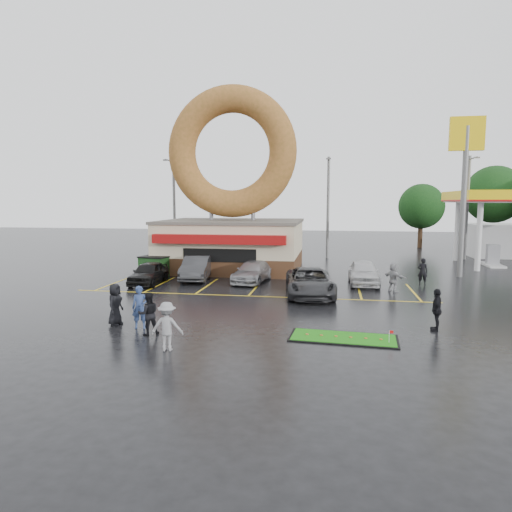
% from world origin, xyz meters
% --- Properties ---
extents(ground, '(120.00, 120.00, 0.00)m').
position_xyz_m(ground, '(0.00, 0.00, 0.00)').
color(ground, black).
rests_on(ground, ground).
extents(donut_shop, '(10.20, 8.70, 13.50)m').
position_xyz_m(donut_shop, '(-3.00, 12.97, 4.46)').
color(donut_shop, '#472B19').
rests_on(donut_shop, ground).
extents(shell_sign, '(2.20, 0.36, 10.60)m').
position_xyz_m(shell_sign, '(13.00, 12.00, 7.38)').
color(shell_sign, slate).
rests_on(shell_sign, ground).
extents(streetlight_left, '(0.40, 2.21, 9.00)m').
position_xyz_m(streetlight_left, '(-10.00, 19.92, 4.78)').
color(streetlight_left, slate).
rests_on(streetlight_left, ground).
extents(streetlight_mid, '(0.40, 2.21, 9.00)m').
position_xyz_m(streetlight_mid, '(4.00, 20.92, 4.78)').
color(streetlight_mid, slate).
rests_on(streetlight_mid, ground).
extents(streetlight_right, '(0.40, 2.21, 9.00)m').
position_xyz_m(streetlight_right, '(16.00, 21.92, 4.78)').
color(streetlight_right, slate).
rests_on(streetlight_right, ground).
extents(tree_far_c, '(6.30, 6.30, 9.00)m').
position_xyz_m(tree_far_c, '(22.00, 34.00, 5.84)').
color(tree_far_c, '#332114').
rests_on(tree_far_c, ground).
extents(tree_far_d, '(4.90, 4.90, 7.00)m').
position_xyz_m(tree_far_d, '(14.00, 32.00, 4.53)').
color(tree_far_d, '#332114').
rests_on(tree_far_d, ground).
extents(car_black, '(1.82, 4.12, 1.38)m').
position_xyz_m(car_black, '(-6.75, 5.95, 0.69)').
color(car_black, black).
rests_on(car_black, ground).
extents(car_dgrey, '(2.20, 4.82, 1.53)m').
position_xyz_m(car_dgrey, '(-4.28, 8.00, 0.77)').
color(car_dgrey, '#2C2C2E').
rests_on(car_dgrey, ground).
extents(car_silver, '(2.40, 4.65, 1.29)m').
position_xyz_m(car_silver, '(-0.54, 7.80, 0.64)').
color(car_silver, gray).
rests_on(car_silver, ground).
extents(car_grey, '(3.11, 5.65, 1.50)m').
position_xyz_m(car_grey, '(3.26, 4.07, 0.75)').
color(car_grey, '#2A2A2D').
rests_on(car_grey, ground).
extents(car_white, '(1.81, 4.40, 1.49)m').
position_xyz_m(car_white, '(6.37, 8.00, 0.75)').
color(car_white, silver).
rests_on(car_white, ground).
extents(person_blue, '(0.73, 0.60, 1.73)m').
position_xyz_m(person_blue, '(-3.16, -3.51, 0.87)').
color(person_blue, navy).
rests_on(person_blue, ground).
extents(person_blackjkt, '(1.01, 0.94, 1.66)m').
position_xyz_m(person_blackjkt, '(-2.46, -4.31, 0.83)').
color(person_blackjkt, black).
rests_on(person_blackjkt, ground).
extents(person_hoodie, '(1.16, 0.75, 1.69)m').
position_xyz_m(person_hoodie, '(-1.10, -5.95, 0.85)').
color(person_hoodie, gray).
rests_on(person_hoodie, ground).
extents(person_bystander, '(0.60, 0.88, 1.74)m').
position_xyz_m(person_bystander, '(-4.39, -3.18, 0.87)').
color(person_bystander, black).
rests_on(person_bystander, ground).
extents(person_cameraman, '(0.57, 1.04, 1.69)m').
position_xyz_m(person_cameraman, '(8.54, -1.89, 0.84)').
color(person_cameraman, black).
rests_on(person_cameraman, ground).
extents(person_walker_near, '(1.34, 1.47, 1.63)m').
position_xyz_m(person_walker_near, '(7.88, 5.96, 0.82)').
color(person_walker_near, '#959497').
rests_on(person_walker_near, ground).
extents(person_walker_far, '(0.64, 0.45, 1.65)m').
position_xyz_m(person_walker_far, '(9.92, 8.42, 0.83)').
color(person_walker_far, black).
rests_on(person_walker_far, ground).
extents(dumpster, '(2.03, 1.58, 1.30)m').
position_xyz_m(dumpster, '(-7.50, 8.75, 0.65)').
color(dumpster, '#194119').
rests_on(dumpster, ground).
extents(putting_green, '(4.10, 2.01, 0.50)m').
position_xyz_m(putting_green, '(4.89, -3.59, 0.03)').
color(putting_green, black).
rests_on(putting_green, ground).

